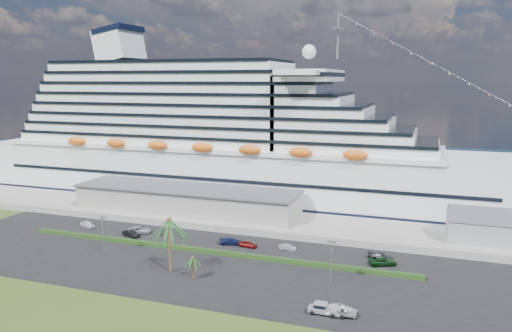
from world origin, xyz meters
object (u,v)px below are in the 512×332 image
at_px(pickup_truck, 324,308).
at_px(cruise_ship, 232,145).
at_px(parked_car_3, 231,241).
at_px(boat_trailer, 340,309).

bearing_deg(pickup_truck, cruise_ship, 122.34).
bearing_deg(cruise_ship, parked_car_3, -68.31).
bearing_deg(boat_trailer, parked_car_3, 137.94).
bearing_deg(parked_car_3, pickup_truck, -150.76).
bearing_deg(parked_car_3, boat_trailer, -147.94).
xyz_separation_m(cruise_ship, boat_trailer, (45.15, -67.16, -15.37)).
height_order(parked_car_3, pickup_truck, pickup_truck).
distance_m(cruise_ship, boat_trailer, 82.37).
relative_size(pickup_truck, boat_trailer, 0.80).
xyz_separation_m(cruise_ship, pickup_truck, (42.66, -67.36, -15.59)).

